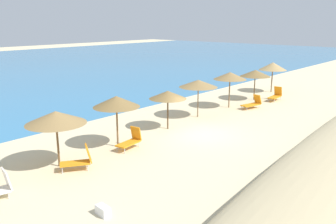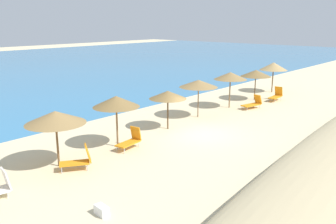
{
  "view_description": "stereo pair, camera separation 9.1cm",
  "coord_description": "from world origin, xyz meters",
  "px_view_note": "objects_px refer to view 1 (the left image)",
  "views": [
    {
      "loc": [
        -16.41,
        -11.85,
        6.42
      ],
      "look_at": [
        -0.69,
        1.88,
        1.14
      ],
      "focal_mm": 38.51,
      "sensor_mm": 36.0,
      "label": 1
    },
    {
      "loc": [
        -16.35,
        -11.92,
        6.42
      ],
      "look_at": [
        -0.69,
        1.88,
        1.14
      ],
      "focal_mm": 38.51,
      "sensor_mm": 36.0,
      "label": 2
    }
  ],
  "objects_px": {
    "beach_umbrella_5": "(198,84)",
    "beach_umbrella_6": "(230,76)",
    "lounge_chair_4": "(276,95)",
    "lounge_chair_0": "(80,160)",
    "beach_umbrella_4": "(168,95)",
    "beach_umbrella_3": "(116,102)",
    "lounge_chair_3": "(252,103)",
    "beach_umbrella_2": "(56,118)",
    "beach_umbrella_8": "(273,66)",
    "lounge_chair_1": "(131,140)",
    "beach_umbrella_7": "(255,73)",
    "cooler_box": "(103,211)"
  },
  "relations": [
    {
      "from": "beach_umbrella_2",
      "to": "lounge_chair_1",
      "type": "xyz_separation_m",
      "value": [
        3.78,
        -0.71,
        -1.86
      ]
    },
    {
      "from": "beach_umbrella_6",
      "to": "lounge_chair_3",
      "type": "xyz_separation_m",
      "value": [
        0.94,
        -1.48,
        -2.05
      ]
    },
    {
      "from": "beach_umbrella_3",
      "to": "beach_umbrella_5",
      "type": "relative_size",
      "value": 1.04
    },
    {
      "from": "beach_umbrella_8",
      "to": "lounge_chair_1",
      "type": "xyz_separation_m",
      "value": [
        -19.14,
        -1.38,
        -1.96
      ]
    },
    {
      "from": "beach_umbrella_2",
      "to": "cooler_box",
      "type": "bearing_deg",
      "value": -106.22
    },
    {
      "from": "beach_umbrella_8",
      "to": "lounge_chair_3",
      "type": "bearing_deg",
      "value": -165.4
    },
    {
      "from": "lounge_chair_1",
      "to": "lounge_chair_4",
      "type": "distance_m",
      "value": 15.92
    },
    {
      "from": "beach_umbrella_7",
      "to": "beach_umbrella_5",
      "type": "bearing_deg",
      "value": 178.57
    },
    {
      "from": "beach_umbrella_6",
      "to": "beach_umbrella_8",
      "type": "relative_size",
      "value": 0.99
    },
    {
      "from": "beach_umbrella_3",
      "to": "beach_umbrella_5",
      "type": "xyz_separation_m",
      "value": [
        7.6,
        0.41,
        -0.09
      ]
    },
    {
      "from": "beach_umbrella_5",
      "to": "beach_umbrella_8",
      "type": "relative_size",
      "value": 0.95
    },
    {
      "from": "lounge_chair_1",
      "to": "lounge_chair_3",
      "type": "xyz_separation_m",
      "value": [
        12.14,
        -0.45,
        -0.05
      ]
    },
    {
      "from": "beach_umbrella_4",
      "to": "lounge_chair_0",
      "type": "xyz_separation_m",
      "value": [
        -7.32,
        -1.22,
        -1.64
      ]
    },
    {
      "from": "beach_umbrella_3",
      "to": "lounge_chair_0",
      "type": "distance_m",
      "value": 3.87
    },
    {
      "from": "beach_umbrella_7",
      "to": "lounge_chair_1",
      "type": "height_order",
      "value": "beach_umbrella_7"
    },
    {
      "from": "beach_umbrella_3",
      "to": "beach_umbrella_5",
      "type": "bearing_deg",
      "value": 3.1
    },
    {
      "from": "beach_umbrella_6",
      "to": "beach_umbrella_7",
      "type": "xyz_separation_m",
      "value": [
        3.81,
        -0.08,
        -0.2
      ]
    },
    {
      "from": "beach_umbrella_3",
      "to": "beach_umbrella_6",
      "type": "height_order",
      "value": "beach_umbrella_6"
    },
    {
      "from": "beach_umbrella_2",
      "to": "beach_umbrella_5",
      "type": "relative_size",
      "value": 1.03
    },
    {
      "from": "beach_umbrella_4",
      "to": "lounge_chair_4",
      "type": "relative_size",
      "value": 1.43
    },
    {
      "from": "beach_umbrella_2",
      "to": "cooler_box",
      "type": "relative_size",
      "value": 4.77
    },
    {
      "from": "beach_umbrella_5",
      "to": "beach_umbrella_7",
      "type": "xyz_separation_m",
      "value": [
        7.66,
        -0.19,
        -0.1
      ]
    },
    {
      "from": "beach_umbrella_4",
      "to": "beach_umbrella_7",
      "type": "distance_m",
      "value": 11.11
    },
    {
      "from": "lounge_chair_4",
      "to": "lounge_chair_0",
      "type": "bearing_deg",
      "value": 86.18
    },
    {
      "from": "beach_umbrella_5",
      "to": "beach_umbrella_6",
      "type": "xyz_separation_m",
      "value": [
        3.84,
        -0.11,
        0.1
      ]
    },
    {
      "from": "lounge_chair_3",
      "to": "lounge_chair_0",
      "type": "bearing_deg",
      "value": 103.14
    },
    {
      "from": "beach_umbrella_7",
      "to": "beach_umbrella_6",
      "type": "bearing_deg",
      "value": 178.74
    },
    {
      "from": "beach_umbrella_7",
      "to": "beach_umbrella_8",
      "type": "relative_size",
      "value": 0.91
    },
    {
      "from": "beach_umbrella_8",
      "to": "lounge_chair_4",
      "type": "xyz_separation_m",
      "value": [
        -3.23,
        -1.92,
        -1.96
      ]
    },
    {
      "from": "beach_umbrella_2",
      "to": "lounge_chair_1",
      "type": "bearing_deg",
      "value": -10.6
    },
    {
      "from": "beach_umbrella_2",
      "to": "lounge_chair_0",
      "type": "distance_m",
      "value": 2.14
    },
    {
      "from": "beach_umbrella_4",
      "to": "lounge_chair_3",
      "type": "relative_size",
      "value": 1.33
    },
    {
      "from": "beach_umbrella_6",
      "to": "lounge_chair_1",
      "type": "distance_m",
      "value": 11.42
    },
    {
      "from": "beach_umbrella_3",
      "to": "lounge_chair_4",
      "type": "xyz_separation_m",
      "value": [
        16.16,
        -1.27,
        -1.98
      ]
    },
    {
      "from": "lounge_chair_3",
      "to": "beach_umbrella_6",
      "type": "bearing_deg",
      "value": 45.74
    },
    {
      "from": "beach_umbrella_4",
      "to": "lounge_chair_1",
      "type": "height_order",
      "value": "beach_umbrella_4"
    },
    {
      "from": "beach_umbrella_3",
      "to": "lounge_chair_1",
      "type": "xyz_separation_m",
      "value": [
        0.25,
        -0.73,
        -1.98
      ]
    },
    {
      "from": "beach_umbrella_7",
      "to": "cooler_box",
      "type": "distance_m",
      "value": 20.95
    },
    {
      "from": "beach_umbrella_4",
      "to": "beach_umbrella_3",
      "type": "bearing_deg",
      "value": -178.2
    },
    {
      "from": "beach_umbrella_2",
      "to": "lounge_chair_1",
      "type": "relative_size",
      "value": 1.79
    },
    {
      "from": "beach_umbrella_2",
      "to": "beach_umbrella_5",
      "type": "distance_m",
      "value": 11.14
    },
    {
      "from": "beach_umbrella_3",
      "to": "beach_umbrella_8",
      "type": "xyz_separation_m",
      "value": [
        19.39,
        0.64,
        -0.02
      ]
    },
    {
      "from": "beach_umbrella_3",
      "to": "lounge_chair_3",
      "type": "xyz_separation_m",
      "value": [
        12.38,
        -1.18,
        -2.03
      ]
    },
    {
      "from": "lounge_chair_0",
      "to": "beach_umbrella_8",
      "type": "bearing_deg",
      "value": -51.86
    },
    {
      "from": "lounge_chair_4",
      "to": "lounge_chair_3",
      "type": "bearing_deg",
      "value": 85.32
    },
    {
      "from": "beach_umbrella_2",
      "to": "cooler_box",
      "type": "xyz_separation_m",
      "value": [
        -1.42,
        -4.87,
        -2.13
      ]
    },
    {
      "from": "beach_umbrella_5",
      "to": "cooler_box",
      "type": "relative_size",
      "value": 4.64
    },
    {
      "from": "beach_umbrella_2",
      "to": "beach_umbrella_6",
      "type": "distance_m",
      "value": 14.98
    },
    {
      "from": "lounge_chair_1",
      "to": "beach_umbrella_8",
      "type": "bearing_deg",
      "value": -92.66
    },
    {
      "from": "beach_umbrella_6",
      "to": "beach_umbrella_4",
      "type": "bearing_deg",
      "value": -178.64
    }
  ]
}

